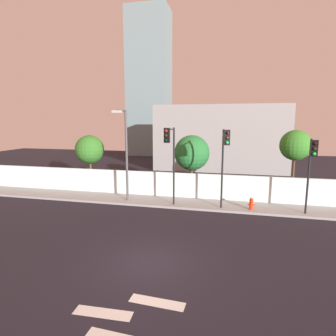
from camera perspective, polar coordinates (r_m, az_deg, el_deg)
ground_plane at (r=12.00m, az=-3.93°, el=-18.66°), size 80.00×80.00×0.00m
sidewalk at (r=19.39m, az=3.28°, el=-7.21°), size 36.00×2.40×0.15m
perimeter_wall at (r=20.37m, az=3.94°, el=-3.55°), size 36.00×0.18×1.80m
traffic_light_left at (r=17.23m, az=11.54°, el=3.13°), size 0.49×1.24×5.03m
traffic_light_center at (r=17.64m, az=27.37°, el=1.31°), size 0.36×1.49×4.52m
traffic_light_right at (r=17.53m, az=0.48°, el=3.67°), size 0.42×1.47×5.12m
street_lamp_curbside at (r=19.09m, az=-8.77°, el=4.00°), size 0.60×1.65×6.26m
fire_hydrant at (r=18.41m, az=16.71°, el=-6.94°), size 0.44×0.26×0.77m
roadside_tree_leftmost at (r=24.27m, az=-15.77°, el=3.63°), size 2.40×2.40×4.52m
roadside_tree_midleft at (r=21.48m, az=4.91°, el=3.09°), size 2.71×2.71×4.62m
roadside_tree_midright at (r=21.61m, az=24.65°, el=4.22°), size 2.15×2.15×5.07m
low_building_distant at (r=33.67m, az=10.70°, el=6.14°), size 14.94×6.00×7.47m
tower_on_skyline at (r=48.03m, az=-3.88°, el=16.79°), size 6.68×5.00×23.39m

